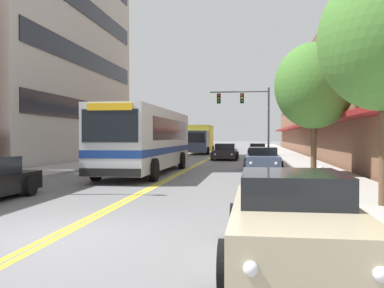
{
  "coord_description": "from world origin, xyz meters",
  "views": [
    {
      "loc": [
        3.77,
        -7.91,
        1.94
      ],
      "look_at": [
        0.46,
        15.33,
        1.51
      ],
      "focal_mm": 40.0,
      "sensor_mm": 36.0,
      "label": 1
    }
  ],
  "objects": [
    {
      "name": "car_charcoal_moving_lead",
      "position": [
        1.5,
        27.71,
        0.62
      ],
      "size": [
        2.13,
        4.8,
        1.33
      ],
      "color": "#232328",
      "rests_on": "ground_plane"
    },
    {
      "name": "office_tower_left",
      "position": [
        -14.78,
        23.77,
        11.76
      ],
      "size": [
        12.08,
        21.78,
        23.51
      ],
      "color": "#BCB7AD",
      "rests_on": "ground_plane"
    },
    {
      "name": "storefront_row_right",
      "position": [
        12.77,
        37.0,
        5.06
      ],
      "size": [
        9.1,
        68.0,
        10.14
      ],
      "color": "brown",
      "rests_on": "ground_plane"
    },
    {
      "name": "sidewalk_left",
      "position": [
        -7.02,
        37.0,
        0.09
      ],
      "size": [
        3.04,
        106.0,
        0.17
      ],
      "color": "#9E9B96",
      "rests_on": "ground_plane"
    },
    {
      "name": "fire_hydrant",
      "position": [
        5.95,
        6.36,
        0.58
      ],
      "size": [
        0.32,
        0.24,
        0.81
      ],
      "color": "#B7B7BC",
      "rests_on": "sidewalk_right"
    },
    {
      "name": "car_beige_parked_right_foreground",
      "position": [
        4.39,
        -1.18,
        0.64
      ],
      "size": [
        2.07,
        4.74,
        1.37
      ],
      "color": "#BCAD89",
      "rests_on": "ground_plane"
    },
    {
      "name": "box_truck",
      "position": [
        -2.09,
        39.48,
        1.62
      ],
      "size": [
        2.69,
        7.78,
        3.18
      ],
      "color": "#475675",
      "rests_on": "ground_plane"
    },
    {
      "name": "centre_line",
      "position": [
        0.0,
        37.0,
        0.0
      ],
      "size": [
        0.34,
        106.0,
        0.01
      ],
      "color": "yellow",
      "rests_on": "ground_plane"
    },
    {
      "name": "street_tree_right_mid",
      "position": [
        6.59,
        12.61,
        4.28
      ],
      "size": [
        3.64,
        3.64,
        6.13
      ],
      "color": "brown",
      "rests_on": "sidewalk_right"
    },
    {
      "name": "car_slate_blue_parked_right_far",
      "position": [
        4.32,
        16.31,
        0.62
      ],
      "size": [
        2.06,
        4.67,
        1.32
      ],
      "color": "#475675",
      "rests_on": "ground_plane"
    },
    {
      "name": "car_champagne_parked_left_near",
      "position": [
        -4.35,
        32.65,
        0.63
      ],
      "size": [
        2.04,
        4.64,
        1.34
      ],
      "color": "beige",
      "rests_on": "ground_plane"
    },
    {
      "name": "city_bus",
      "position": [
        -1.71,
        14.05,
        1.86
      ],
      "size": [
        2.88,
        11.93,
        3.29
      ],
      "color": "silver",
      "rests_on": "ground_plane"
    },
    {
      "name": "ground_plane",
      "position": [
        0.0,
        37.0,
        0.0
      ],
      "size": [
        240.0,
        240.0,
        0.0
      ],
      "primitive_type": "plane",
      "color": "slate"
    },
    {
      "name": "sidewalk_right",
      "position": [
        7.02,
        37.0,
        0.09
      ],
      "size": [
        3.04,
        106.0,
        0.17
      ],
      "color": "#9E9B96",
      "rests_on": "ground_plane"
    },
    {
      "name": "street_tree_right_near",
      "position": [
        7.08,
        3.55,
        4.39
      ],
      "size": [
        3.33,
        3.33,
        6.06
      ],
      "color": "brown",
      "rests_on": "sidewalk_right"
    },
    {
      "name": "traffic_signal_mast",
      "position": [
        3.36,
        31.79,
        4.54
      ],
      "size": [
        5.46,
        0.38,
        6.4
      ],
      "color": "#47474C",
      "rests_on": "ground_plane"
    },
    {
      "name": "car_white_parked_right_mid",
      "position": [
        4.25,
        36.38,
        0.56
      ],
      "size": [
        1.99,
        4.92,
        1.2
      ],
      "color": "white",
      "rests_on": "ground_plane"
    }
  ]
}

